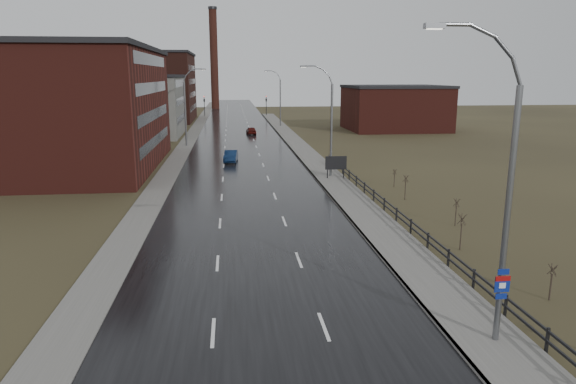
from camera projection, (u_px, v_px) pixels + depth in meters
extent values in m
cube|color=black|center=(241.00, 147.00, 75.51)|extent=(14.00, 300.00, 0.06)
cube|color=#595651|center=(330.00, 178.00, 52.20)|extent=(3.20, 180.00, 0.18)
cube|color=slate|center=(316.00, 179.00, 52.04)|extent=(0.16, 180.00, 0.18)
cube|color=#595651|center=(184.00, 148.00, 74.62)|extent=(2.40, 260.00, 0.12)
cube|color=#471914|center=(54.00, 111.00, 57.27)|extent=(22.00, 28.00, 13.00)
cube|color=black|center=(47.00, 48.00, 55.77)|extent=(22.44, 28.56, 0.50)
cube|color=black|center=(156.00, 140.00, 59.23)|extent=(0.06, 22.40, 1.20)
cube|color=black|center=(154.00, 114.00, 58.57)|extent=(0.06, 22.40, 1.20)
cube|color=black|center=(153.00, 88.00, 57.90)|extent=(0.06, 22.40, 1.20)
cube|color=black|center=(151.00, 60.00, 57.24)|extent=(0.06, 22.40, 1.20)
cube|color=slate|center=(135.00, 107.00, 89.91)|extent=(16.00, 20.00, 10.00)
cube|color=black|center=(133.00, 76.00, 88.74)|extent=(16.32, 20.40, 0.50)
cube|color=black|center=(182.00, 118.00, 91.21)|extent=(0.06, 16.00, 1.20)
cube|color=black|center=(181.00, 101.00, 90.55)|extent=(0.06, 16.00, 1.20)
cube|color=black|center=(180.00, 83.00, 89.88)|extent=(0.06, 16.00, 1.20)
cube|color=#331611|center=(135.00, 88.00, 117.88)|extent=(26.00, 24.00, 15.00)
cube|color=black|center=(133.00, 53.00, 116.16)|extent=(26.52, 24.48, 0.50)
cube|color=black|center=(193.00, 107.00, 120.29)|extent=(0.06, 19.20, 1.20)
cube|color=black|center=(193.00, 94.00, 119.62)|extent=(0.06, 19.20, 1.20)
cube|color=black|center=(192.00, 81.00, 118.95)|extent=(0.06, 19.20, 1.20)
cube|color=black|center=(192.00, 68.00, 118.29)|extent=(0.06, 19.20, 1.20)
cube|color=#471914|center=(395.00, 109.00, 99.22)|extent=(18.00, 16.00, 8.00)
cube|color=black|center=(396.00, 87.00, 98.28)|extent=(18.36, 16.32, 0.50)
cylinder|color=#331611|center=(214.00, 60.00, 158.76)|extent=(2.40, 2.40, 30.00)
cylinder|color=black|center=(212.00, 8.00, 155.36)|extent=(2.70, 2.70, 0.80)
cylinder|color=slate|center=(507.00, 222.00, 19.16)|extent=(0.24, 0.24, 10.00)
cylinder|color=slate|center=(516.00, 72.00, 17.92)|extent=(0.57, 0.14, 1.12)
cylinder|color=slate|center=(504.00, 47.00, 17.68)|extent=(0.91, 0.14, 0.91)
cylinder|color=slate|center=(483.00, 31.00, 17.47)|extent=(1.12, 0.14, 0.57)
cylinder|color=slate|center=(456.00, 24.00, 17.33)|extent=(1.15, 0.14, 0.14)
cube|color=slate|center=(435.00, 26.00, 17.26)|extent=(0.70, 0.28, 0.18)
cube|color=silver|center=(434.00, 29.00, 17.28)|extent=(0.50, 0.20, 0.04)
cube|color=navy|center=(504.00, 272.00, 19.47)|extent=(0.45, 0.04, 0.22)
cube|color=navy|center=(502.00, 284.00, 19.58)|extent=(0.60, 0.04, 0.65)
cube|color=maroon|center=(503.00, 279.00, 19.52)|extent=(0.60, 0.04, 0.20)
cube|color=navy|center=(501.00, 296.00, 19.69)|extent=(0.45, 0.04, 0.22)
cube|color=silver|center=(502.00, 286.00, 19.57)|extent=(0.26, 0.02, 0.22)
cylinder|color=slate|center=(331.00, 132.00, 52.16)|extent=(0.24, 0.24, 9.50)
cylinder|color=slate|center=(331.00, 80.00, 51.00)|extent=(0.51, 0.14, 0.98)
cylinder|color=slate|center=(326.00, 72.00, 50.79)|extent=(0.81, 0.14, 0.81)
cylinder|color=slate|center=(319.00, 68.00, 50.60)|extent=(0.98, 0.14, 0.51)
cylinder|color=slate|center=(311.00, 66.00, 50.48)|extent=(1.01, 0.14, 0.14)
cube|color=slate|center=(304.00, 66.00, 50.41)|extent=(0.70, 0.28, 0.18)
cube|color=silver|center=(304.00, 67.00, 50.43)|extent=(0.50, 0.20, 0.04)
cylinder|color=slate|center=(185.00, 114.00, 75.54)|extent=(0.24, 0.24, 9.50)
cylinder|color=slate|center=(185.00, 78.00, 74.41)|extent=(0.51, 0.14, 0.98)
cylinder|color=slate|center=(188.00, 73.00, 74.31)|extent=(0.81, 0.14, 0.81)
cylinder|color=slate|center=(193.00, 70.00, 74.28)|extent=(0.98, 0.14, 0.51)
cylinder|color=slate|center=(199.00, 69.00, 74.33)|extent=(1.01, 0.14, 0.14)
cube|color=slate|center=(203.00, 69.00, 74.42)|extent=(0.70, 0.28, 0.18)
cube|color=silver|center=(203.00, 70.00, 74.44)|extent=(0.50, 0.20, 0.04)
cylinder|color=slate|center=(280.00, 103.00, 104.49)|extent=(0.24, 0.24, 9.50)
cylinder|color=slate|center=(279.00, 78.00, 103.33)|extent=(0.51, 0.14, 0.98)
cylinder|color=slate|center=(277.00, 74.00, 103.12)|extent=(0.81, 0.14, 0.81)
cylinder|color=slate|center=(273.00, 72.00, 102.93)|extent=(0.98, 0.14, 0.51)
cylinder|color=slate|center=(269.00, 71.00, 102.80)|extent=(1.01, 0.14, 0.14)
cube|color=slate|center=(266.00, 71.00, 102.74)|extent=(0.70, 0.28, 0.18)
cube|color=silver|center=(266.00, 71.00, 102.76)|extent=(0.50, 0.20, 0.04)
cube|color=black|center=(547.00, 341.00, 19.34)|extent=(0.10, 0.10, 1.10)
cube|color=black|center=(506.00, 306.00, 22.24)|extent=(0.10, 0.10, 1.10)
cube|color=black|center=(474.00, 280.00, 25.15)|extent=(0.10, 0.10, 1.10)
cube|color=black|center=(448.00, 259.00, 28.06)|extent=(0.10, 0.10, 1.10)
cube|color=black|center=(428.00, 241.00, 30.96)|extent=(0.10, 0.10, 1.10)
cube|color=black|center=(411.00, 227.00, 33.87)|extent=(0.10, 0.10, 1.10)
cube|color=black|center=(396.00, 215.00, 36.78)|extent=(0.10, 0.10, 1.10)
cube|color=black|center=(384.00, 205.00, 39.69)|extent=(0.10, 0.10, 1.10)
cube|color=black|center=(374.00, 196.00, 42.59)|extent=(0.10, 0.10, 1.10)
cube|color=black|center=(364.00, 188.00, 45.50)|extent=(0.10, 0.10, 1.10)
cube|color=black|center=(356.00, 182.00, 48.41)|extent=(0.10, 0.10, 1.10)
cube|color=black|center=(349.00, 176.00, 51.31)|extent=(0.10, 0.10, 1.10)
cube|color=black|center=(343.00, 170.00, 54.22)|extent=(0.10, 0.10, 1.10)
cube|color=black|center=(337.00, 165.00, 57.13)|extent=(0.10, 0.10, 1.10)
cube|color=black|center=(332.00, 161.00, 60.04)|extent=(0.10, 0.10, 1.10)
cube|color=black|center=(399.00, 212.00, 36.21)|extent=(0.08, 53.00, 0.10)
cube|color=black|center=(399.00, 217.00, 36.29)|extent=(0.08, 53.00, 0.10)
cylinder|color=#382D23|center=(551.00, 287.00, 24.00)|extent=(0.08, 0.08, 1.32)
cylinder|color=#382D23|center=(554.00, 270.00, 23.81)|extent=(0.04, 0.45, 0.53)
cylinder|color=#382D23|center=(552.00, 270.00, 23.86)|extent=(0.43, 0.18, 0.53)
cylinder|color=#382D23|center=(551.00, 270.00, 23.83)|extent=(0.26, 0.38, 0.54)
cylinder|color=#382D23|center=(552.00, 270.00, 23.78)|extent=(0.26, 0.38, 0.54)
cylinder|color=#382D23|center=(554.00, 270.00, 23.76)|extent=(0.43, 0.18, 0.53)
cylinder|color=#382D23|center=(461.00, 237.00, 30.91)|extent=(0.08, 0.08, 1.67)
cylinder|color=#382D23|center=(463.00, 219.00, 30.67)|extent=(0.04, 0.57, 0.66)
cylinder|color=#382D23|center=(462.00, 219.00, 30.72)|extent=(0.54, 0.21, 0.67)
cylinder|color=#382D23|center=(461.00, 219.00, 30.69)|extent=(0.32, 0.48, 0.68)
cylinder|color=#382D23|center=(462.00, 220.00, 30.64)|extent=(0.32, 0.48, 0.68)
cylinder|color=#382D23|center=(463.00, 220.00, 30.62)|extent=(0.54, 0.21, 0.67)
cylinder|color=#382D23|center=(456.00, 216.00, 35.94)|extent=(0.08, 0.08, 1.45)
cylinder|color=#382D23|center=(457.00, 203.00, 35.73)|extent=(0.04, 0.49, 0.58)
cylinder|color=#382D23|center=(457.00, 203.00, 35.78)|extent=(0.47, 0.19, 0.59)
cylinder|color=#382D23|center=(456.00, 203.00, 35.75)|extent=(0.29, 0.42, 0.59)
cylinder|color=#382D23|center=(456.00, 203.00, 35.70)|extent=(0.29, 0.42, 0.59)
cylinder|color=#382D23|center=(457.00, 203.00, 35.68)|extent=(0.47, 0.19, 0.59)
cylinder|color=#382D23|center=(405.00, 191.00, 43.50)|extent=(0.08, 0.08, 1.60)
cylinder|color=#382D23|center=(406.00, 179.00, 43.28)|extent=(0.04, 0.54, 0.63)
cylinder|color=#382D23|center=(406.00, 178.00, 43.32)|extent=(0.52, 0.21, 0.64)
cylinder|color=#382D23|center=(405.00, 178.00, 43.29)|extent=(0.31, 0.46, 0.65)
cylinder|color=#382D23|center=(405.00, 179.00, 43.24)|extent=(0.31, 0.46, 0.65)
cylinder|color=#382D23|center=(406.00, 179.00, 43.23)|extent=(0.52, 0.21, 0.64)
cylinder|color=#382D23|center=(394.00, 180.00, 48.60)|extent=(0.08, 0.08, 1.26)
cylinder|color=#382D23|center=(395.00, 172.00, 48.42)|extent=(0.04, 0.43, 0.50)
cylinder|color=#382D23|center=(395.00, 172.00, 48.46)|extent=(0.41, 0.17, 0.51)
cylinder|color=#382D23|center=(394.00, 172.00, 48.44)|extent=(0.25, 0.37, 0.52)
cylinder|color=#382D23|center=(394.00, 172.00, 48.38)|extent=(0.25, 0.37, 0.52)
cylinder|color=#382D23|center=(395.00, 172.00, 48.37)|extent=(0.41, 0.17, 0.51)
cube|color=black|center=(328.00, 171.00, 51.90)|extent=(0.10, 0.10, 1.80)
cube|color=black|center=(344.00, 171.00, 52.08)|extent=(0.10, 0.10, 1.80)
cube|color=silver|center=(336.00, 163.00, 51.76)|extent=(2.09, 0.08, 1.26)
cube|color=black|center=(336.00, 163.00, 51.71)|extent=(2.19, 0.04, 1.36)
cylinder|color=black|center=(204.00, 106.00, 132.22)|extent=(0.16, 0.16, 5.20)
imported|color=black|center=(204.00, 98.00, 131.74)|extent=(0.58, 2.73, 1.10)
sphere|color=#FF190C|center=(204.00, 97.00, 131.53)|extent=(0.18, 0.18, 0.18)
cylinder|color=black|center=(266.00, 106.00, 133.95)|extent=(0.16, 0.16, 5.20)
imported|color=black|center=(266.00, 97.00, 133.47)|extent=(0.58, 2.73, 1.10)
sphere|color=#FF190C|center=(266.00, 96.00, 133.26)|extent=(0.18, 0.18, 0.18)
imported|color=#0C1E3F|center=(231.00, 157.00, 62.33)|extent=(1.84, 4.35, 1.39)
imported|color=#4D100C|center=(251.00, 131.00, 91.71)|extent=(1.85, 4.01, 1.33)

